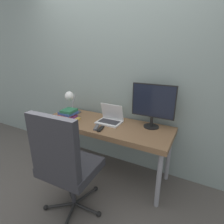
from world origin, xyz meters
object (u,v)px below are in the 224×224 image
Objects in this scene: monitor at (153,103)px; desk_lamp at (70,98)px; laptop at (110,119)px; office_chair at (64,161)px; book_stack at (69,115)px.

desk_lamp is at bearing -173.79° from monitor.
office_chair is at bearing -92.56° from laptop.
book_stack is (-1.04, -0.28, -0.23)m from monitor.
book_stack is (-0.53, -0.17, 0.02)m from laptop.
monitor is 1.13m from desk_lamp.
desk_lamp reaches higher than book_stack.
monitor is 1.93× the size of book_stack.
book_stack is at bearing 128.04° from office_chair.
book_stack is at bearing -162.21° from laptop.
desk_lamp reaches higher than laptop.
desk_lamp is 1.04m from office_chair.
office_chair reaches higher than laptop.
monitor is 0.47× the size of office_chair.
office_chair reaches higher than book_stack.
monitor is 1.10m from book_stack.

